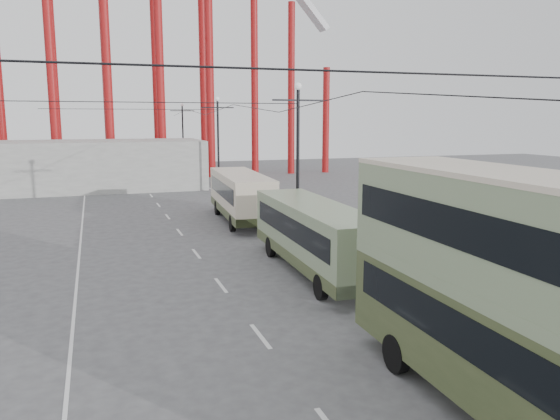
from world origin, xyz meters
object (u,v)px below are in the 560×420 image
object	(u,v)px
single_decker_green	(315,234)
single_decker_cream	(241,195)
pedestrian	(309,260)
double_decker_bus	(517,287)

from	to	relation	value
single_decker_green	single_decker_cream	xyz separation A→B (m)	(0.04, 13.85, 0.08)
single_decker_green	single_decker_cream	size ratio (longest dim) A/B	1.05
single_decker_cream	pedestrian	xyz separation A→B (m)	(-0.63, -14.54, -1.14)
single_decker_cream	single_decker_green	bearing A→B (deg)	-86.32
pedestrian	single_decker_green	bearing A→B (deg)	-137.87
double_decker_bus	single_decker_cream	size ratio (longest dim) A/B	1.01
single_decker_green	pedestrian	bearing A→B (deg)	-128.54
single_decker_cream	pedestrian	bearing A→B (deg)	-88.63
single_decker_cream	double_decker_bus	bearing A→B (deg)	-87.42
single_decker_green	single_decker_cream	bearing A→B (deg)	91.73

